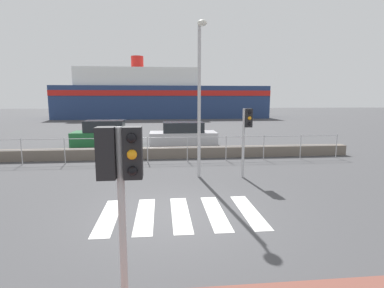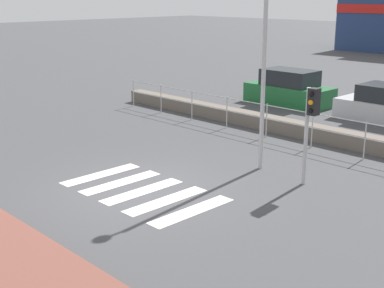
{
  "view_description": "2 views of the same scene",
  "coord_description": "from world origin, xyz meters",
  "views": [
    {
      "loc": [
        -0.26,
        -7.29,
        2.94
      ],
      "look_at": [
        0.69,
        2.0,
        1.5
      ],
      "focal_mm": 28.0,
      "sensor_mm": 36.0,
      "label": 1
    },
    {
      "loc": [
        10.13,
        -7.99,
        4.82
      ],
      "look_at": [
        0.96,
        1.0,
        1.2
      ],
      "focal_mm": 50.0,
      "sensor_mm": 36.0,
      "label": 2
    }
  ],
  "objects": [
    {
      "name": "harbor_fence",
      "position": [
        -0.0,
        6.47,
        0.78
      ],
      "size": [
        16.66,
        0.04,
        1.18
      ],
      "color": "#B2B2B5",
      "rests_on": "ground_plane"
    },
    {
      "name": "traffic_light_far",
      "position": [
        2.84,
        3.35,
        1.88
      ],
      "size": [
        0.34,
        0.32,
        2.56
      ],
      "color": "#B2B2B5",
      "rests_on": "ground_plane"
    },
    {
      "name": "streetlamp",
      "position": [
        1.11,
        3.41,
        3.47
      ],
      "size": [
        0.32,
        1.0,
        5.56
      ],
      "color": "#B2B2B5",
      "rests_on": "ground_plane"
    },
    {
      "name": "parked_car_green",
      "position": [
        -3.8,
        11.8,
        0.66
      ],
      "size": [
        3.93,
        1.71,
        1.56
      ],
      "color": "#1E6633",
      "rests_on": "ground_plane"
    },
    {
      "name": "seawall",
      "position": [
        0.0,
        7.34,
        0.26
      ],
      "size": [
        18.47,
        0.55,
        0.51
      ],
      "color": "#6B6056",
      "rests_on": "ground_plane"
    },
    {
      "name": "ground_plane",
      "position": [
        0.0,
        0.0,
        0.0
      ],
      "size": [
        160.0,
        160.0,
        0.0
      ],
      "primitive_type": "plane",
      "color": "#424244"
    },
    {
      "name": "ferry_boat",
      "position": [
        -0.74,
        38.43,
        3.05
      ],
      "size": [
        30.51,
        7.7,
        8.98
      ],
      "color": "navy",
      "rests_on": "ground_plane"
    },
    {
      "name": "crosswalk",
      "position": [
        0.19,
        0.0,
        0.0
      ],
      "size": [
        4.05,
        2.4,
        0.01
      ],
      "color": "silver",
      "rests_on": "ground_plane"
    },
    {
      "name": "parked_car_silver",
      "position": [
        1.12,
        11.8,
        0.6
      ],
      "size": [
        4.26,
        1.84,
        1.41
      ],
      "color": "#BCBCC1",
      "rests_on": "ground_plane"
    },
    {
      "name": "traffic_light_near",
      "position": [
        -0.81,
        -3.39,
        2.03
      ],
      "size": [
        0.58,
        0.41,
        2.57
      ],
      "color": "#B2B2B5",
      "rests_on": "ground_plane"
    }
  ]
}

